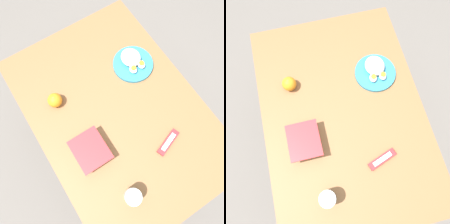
# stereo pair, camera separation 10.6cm
# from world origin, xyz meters

# --- Properties ---
(ground_plane) EXTENTS (10.00, 10.00, 0.00)m
(ground_plane) POSITION_xyz_m (0.00, 0.00, 0.00)
(ground_plane) COLOR #66605B
(table) EXTENTS (1.16, 0.81, 0.72)m
(table) POSITION_xyz_m (0.00, 0.00, 0.61)
(table) COLOR brown
(table) RESTS_ON ground_plane
(food_container) EXTENTS (0.17, 0.15, 0.07)m
(food_container) POSITION_xyz_m (-0.11, 0.21, 0.75)
(food_container) COLOR white
(food_container) RESTS_ON table
(orange_fruit) EXTENTS (0.07, 0.07, 0.07)m
(orange_fruit) POSITION_xyz_m (0.20, 0.23, 0.75)
(orange_fruit) COLOR orange
(orange_fruit) RESTS_ON table
(rice_plate) EXTENTS (0.21, 0.21, 0.07)m
(rice_plate) POSITION_xyz_m (0.18, -0.22, 0.74)
(rice_plate) COLOR teal
(rice_plate) RESTS_ON table
(candy_bar) EXTENTS (0.08, 0.14, 0.02)m
(candy_bar) POSITION_xyz_m (-0.27, -0.12, 0.73)
(candy_bar) COLOR #B7282D
(candy_bar) RESTS_ON table
(drinking_glass) EXTENTS (0.07, 0.07, 0.10)m
(drinking_glass) POSITION_xyz_m (-0.37, 0.16, 0.77)
(drinking_glass) COLOR silver
(drinking_glass) RESTS_ON table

